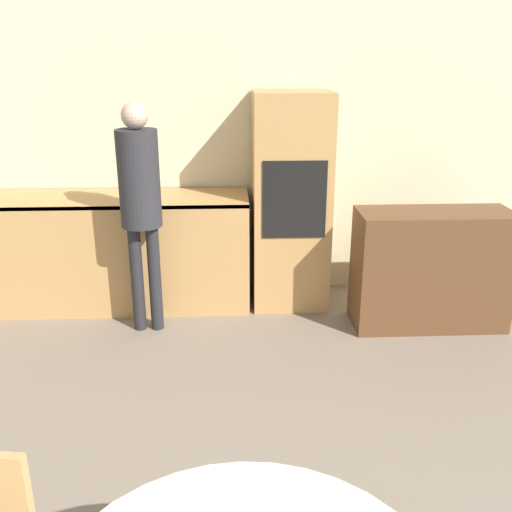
{
  "coord_description": "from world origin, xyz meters",
  "views": [
    {
      "loc": [
        -0.16,
        0.22,
        2.01
      ],
      "look_at": [
        -0.04,
        2.82,
        1.09
      ],
      "focal_mm": 40.0,
      "sensor_mm": 36.0,
      "label": 1
    }
  ],
  "objects": [
    {
      "name": "wall_back",
      "position": [
        0.0,
        5.07,
        1.3
      ],
      "size": [
        6.07,
        0.05,
        2.6
      ],
      "color": "beige",
      "rests_on": "ground_plane"
    },
    {
      "name": "kitchen_counter",
      "position": [
        -1.1,
        4.72,
        0.48
      ],
      "size": [
        2.17,
        0.6,
        0.93
      ],
      "color": "tan",
      "rests_on": "ground_plane"
    },
    {
      "name": "oven_unit",
      "position": [
        0.33,
        4.73,
        0.87
      ],
      "size": [
        0.61,
        0.59,
        1.74
      ],
      "color": "tan",
      "rests_on": "ground_plane"
    },
    {
      "name": "sideboard",
      "position": [
        1.36,
        4.23,
        0.45
      ],
      "size": [
        1.16,
        0.45,
        0.91
      ],
      "color": "brown",
      "rests_on": "ground_plane"
    },
    {
      "name": "person_standing",
      "position": [
        -0.81,
        4.24,
        1.07
      ],
      "size": [
        0.29,
        0.29,
        1.71
      ],
      "color": "#262628",
      "rests_on": "ground_plane"
    }
  ]
}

